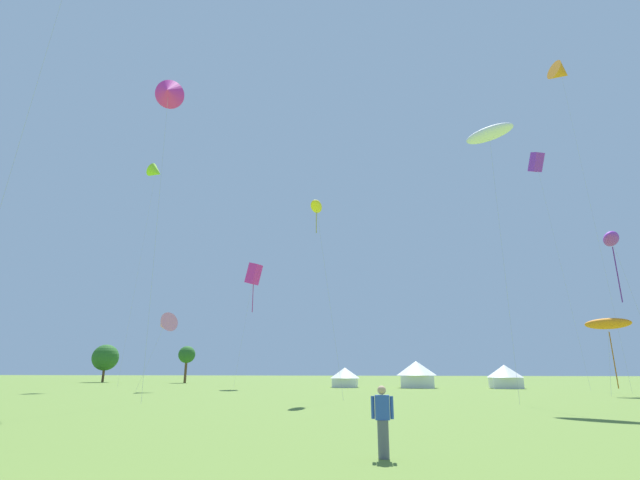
# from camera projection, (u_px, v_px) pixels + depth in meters

# --- Properties ---
(kite_magenta_delta) EXTENTS (3.26, 3.46, 25.51)m
(kite_magenta_delta) POSITION_uv_depth(u_px,v_px,m) (169.00, 92.00, 37.65)
(kite_magenta_delta) COLOR #E02DA3
(kite_magenta_delta) RESTS_ON ground
(kite_orange_parafoil) EXTENTS (3.95, 3.20, 6.77)m
(kite_orange_parafoil) POSITION_uv_depth(u_px,v_px,m) (608.00, 324.00, 40.98)
(kite_orange_parafoil) COLOR orange
(kite_orange_parafoil) RESTS_ON ground
(kite_purple_parafoil) EXTENTS (3.22, 4.27, 14.31)m
(kite_purple_parafoil) POSITION_uv_depth(u_px,v_px,m) (611.00, 239.00, 41.63)
(kite_purple_parafoil) COLOR purple
(kite_purple_parafoil) RESTS_ON ground
(kite_white_parafoil) EXTENTS (4.09, 4.26, 21.03)m
(kite_white_parafoil) POSITION_uv_depth(u_px,v_px,m) (489.00, 134.00, 37.00)
(kite_white_parafoil) COLOR white
(kite_white_parafoil) RESTS_ON ground
(kite_yellow_parafoil) EXTENTS (2.77, 2.66, 16.01)m
(kite_yellow_parafoil) POSITION_uv_depth(u_px,v_px,m) (316.00, 207.00, 39.05)
(kite_yellow_parafoil) COLOR yellow
(kite_yellow_parafoil) RESTS_ON ground
(kite_magenta_box) EXTENTS (3.10, 1.99, 16.21)m
(kite_magenta_box) POSITION_uv_depth(u_px,v_px,m) (254.00, 274.00, 62.31)
(kite_magenta_box) COLOR #E02DA3
(kite_magenta_box) RESTS_ON ground
(kite_orange_delta) EXTENTS (3.29, 4.00, 38.73)m
(kite_orange_delta) POSITION_uv_depth(u_px,v_px,m) (561.00, 73.00, 56.50)
(kite_orange_delta) COLOR orange
(kite_orange_delta) RESTS_ON ground
(kite_lime_delta) EXTENTS (3.04, 2.21, 31.87)m
(kite_lime_delta) POSITION_uv_depth(u_px,v_px,m) (156.00, 172.00, 68.47)
(kite_lime_delta) COLOR #99DB2D
(kite_lime_delta) RESTS_ON ground
(kite_pink_delta) EXTENTS (3.43, 2.99, 8.31)m
(kite_pink_delta) POSITION_uv_depth(u_px,v_px,m) (165.00, 324.00, 50.97)
(kite_pink_delta) COLOR pink
(kite_pink_delta) RESTS_ON ground
(kite_purple_box) EXTENTS (2.98, 2.42, 29.15)m
(kite_purple_box) POSITION_uv_depth(u_px,v_px,m) (536.00, 162.00, 58.94)
(kite_purple_box) COLOR purple
(kite_purple_box) RESTS_ON ground
(person_spectator) EXTENTS (0.57, 0.28, 1.73)m
(person_spectator) POSITION_uv_depth(u_px,v_px,m) (383.00, 422.00, 11.65)
(person_spectator) COLOR #565B66
(person_spectator) RESTS_ON ground
(festival_tent_left) EXTENTS (3.83, 3.83, 2.49)m
(festival_tent_left) POSITION_uv_depth(u_px,v_px,m) (345.00, 376.00, 59.89)
(festival_tent_left) COLOR white
(festival_tent_left) RESTS_ON ground
(festival_tent_center) EXTENTS (5.05, 5.05, 3.28)m
(festival_tent_center) POSITION_uv_depth(u_px,v_px,m) (416.00, 373.00, 58.54)
(festival_tent_center) COLOR white
(festival_tent_center) RESTS_ON ground
(festival_tent_right) EXTENTS (4.30, 4.30, 2.79)m
(festival_tent_right) POSITION_uv_depth(u_px,v_px,m) (505.00, 375.00, 56.74)
(festival_tent_right) COLOR white
(festival_tent_right) RESTS_ON ground
(tree_distant_left) EXTENTS (4.79, 4.79, 6.87)m
(tree_distant_left) POSITION_uv_depth(u_px,v_px,m) (105.00, 358.00, 86.94)
(tree_distant_left) COLOR brown
(tree_distant_left) RESTS_ON ground
(tree_distant_right) EXTENTS (2.98, 2.98, 6.36)m
(tree_distant_right) POSITION_uv_depth(u_px,v_px,m) (187.00, 355.00, 82.71)
(tree_distant_right) COLOR brown
(tree_distant_right) RESTS_ON ground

